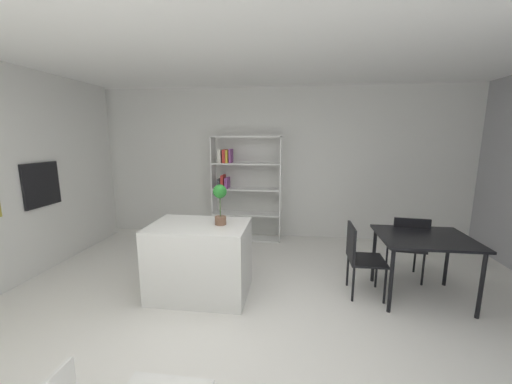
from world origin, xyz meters
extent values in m
plane|color=silver|center=(0.00, 0.00, 0.00)|extent=(10.34, 10.34, 0.00)
cube|color=white|center=(0.00, 0.00, 2.84)|extent=(7.51, 5.96, 0.06)
cube|color=silver|center=(0.00, 2.95, 1.41)|extent=(7.51, 0.06, 2.81)
cube|color=black|center=(-2.99, 0.99, 1.25)|extent=(0.04, 0.60, 0.62)
cylinder|color=#B7BABC|center=(-3.03, 0.99, 1.51)|extent=(0.02, 0.48, 0.02)
cube|color=silver|center=(-0.58, 0.58, 0.44)|extent=(1.15, 0.79, 0.89)
cylinder|color=brown|center=(-0.33, 0.61, 0.94)|extent=(0.13, 0.13, 0.10)
cylinder|color=#476633|center=(-0.33, 0.61, 1.11)|extent=(0.01, 0.01, 0.24)
sphere|color=#25772A|center=(-0.33, 0.61, 1.29)|extent=(0.16, 0.16, 0.16)
cube|color=white|center=(-0.96, 2.63, 0.96)|extent=(0.02, 0.31, 1.92)
cube|color=white|center=(0.28, 2.63, 0.96)|extent=(0.02, 0.31, 1.92)
cube|color=white|center=(-0.34, 2.63, 1.91)|extent=(1.27, 0.31, 0.02)
cube|color=white|center=(-0.34, 2.63, 0.01)|extent=(1.27, 0.31, 0.02)
cube|color=white|center=(-0.34, 2.63, 0.49)|extent=(1.22, 0.31, 0.02)
cube|color=white|center=(-0.34, 2.63, 0.96)|extent=(1.22, 0.31, 0.02)
cube|color=white|center=(-0.34, 2.63, 1.43)|extent=(1.22, 0.31, 0.02)
cube|color=red|center=(-0.78, 2.63, 0.14)|extent=(0.06, 0.25, 0.24)
cube|color=#338E4C|center=(-0.72, 2.63, 0.15)|extent=(0.03, 0.25, 0.25)
cube|color=#338E4C|center=(-0.65, 2.63, 0.14)|extent=(0.06, 0.25, 0.24)
cube|color=#38383D|center=(-0.84, 2.63, 1.06)|extent=(0.06, 0.25, 0.17)
cube|color=red|center=(-0.78, 2.63, 1.09)|extent=(0.04, 0.25, 0.24)
cube|color=#8E4793|center=(-0.70, 2.63, 1.07)|extent=(0.06, 0.25, 0.20)
cube|color=silver|center=(-0.82, 2.63, 1.56)|extent=(0.06, 0.25, 0.24)
cube|color=red|center=(-0.73, 2.63, 1.56)|extent=(0.05, 0.25, 0.24)
cube|color=gold|center=(-0.68, 2.63, 1.56)|extent=(0.04, 0.25, 0.23)
cube|color=#8E4793|center=(-0.62, 2.63, 1.57)|extent=(0.03, 0.25, 0.25)
cube|color=black|center=(2.05, 0.82, 0.76)|extent=(1.02, 0.85, 0.03)
cylinder|color=black|center=(1.60, 0.46, 0.37)|extent=(0.04, 0.04, 0.74)
cylinder|color=black|center=(2.50, 0.46, 0.37)|extent=(0.04, 0.04, 0.74)
cylinder|color=black|center=(1.60, 1.19, 0.37)|extent=(0.04, 0.04, 0.74)
cylinder|color=black|center=(2.50, 1.19, 0.37)|extent=(0.04, 0.04, 0.74)
cube|color=black|center=(2.05, 1.37, 0.45)|extent=(0.48, 0.50, 0.03)
cube|color=black|center=(2.03, 1.16, 0.68)|extent=(0.43, 0.08, 0.43)
cylinder|color=black|center=(2.26, 1.54, 0.22)|extent=(0.03, 0.03, 0.43)
cylinder|color=black|center=(1.89, 1.59, 0.22)|extent=(0.03, 0.03, 0.43)
cylinder|color=black|center=(2.21, 1.15, 0.22)|extent=(0.03, 0.03, 0.43)
cylinder|color=black|center=(1.84, 1.19, 0.22)|extent=(0.03, 0.03, 0.43)
cube|color=black|center=(1.42, 0.82, 0.44)|extent=(0.42, 0.44, 0.03)
cube|color=black|center=(1.23, 0.83, 0.66)|extent=(0.03, 0.44, 0.41)
cylinder|color=black|center=(1.60, 0.63, 0.22)|extent=(0.03, 0.03, 0.43)
cylinder|color=black|center=(1.60, 1.02, 0.22)|extent=(0.03, 0.03, 0.43)
cylinder|color=black|center=(1.24, 0.63, 0.22)|extent=(0.03, 0.03, 0.43)
cylinder|color=black|center=(1.24, 1.02, 0.22)|extent=(0.03, 0.03, 0.43)
camera|label=1|loc=(0.53, -2.72, 1.91)|focal=20.96mm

